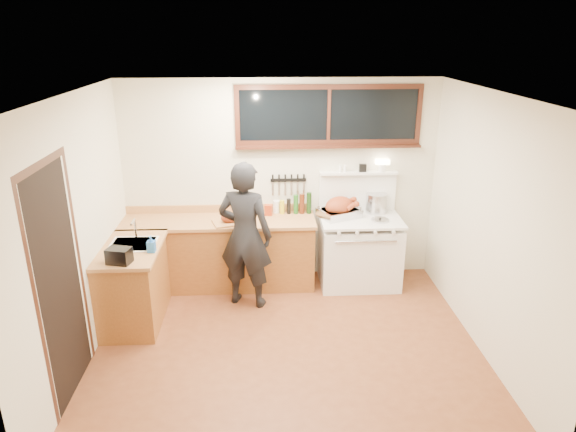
{
  "coord_description": "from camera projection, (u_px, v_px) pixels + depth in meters",
  "views": [
    {
      "loc": [
        -0.23,
        -4.61,
        3.13
      ],
      "look_at": [
        0.05,
        0.85,
        1.15
      ],
      "focal_mm": 32.0,
      "sensor_mm": 36.0,
      "label": 1
    }
  ],
  "objects": [
    {
      "name": "toaster",
      "position": [
        119.0,
        256.0,
        5.2
      ],
      "size": [
        0.27,
        0.21,
        0.16
      ],
      "color": "black",
      "rests_on": "counter_left"
    },
    {
      "name": "saucepan",
      "position": [
        354.0,
        208.0,
        6.66
      ],
      "size": [
        0.17,
        0.27,
        0.1
      ],
      "color": "silver",
      "rests_on": "vintage_stove"
    },
    {
      "name": "man",
      "position": [
        245.0,
        235.0,
        5.97
      ],
      "size": [
        0.75,
        0.61,
        1.77
      ],
      "color": "black",
      "rests_on": "ground"
    },
    {
      "name": "sink_unit",
      "position": [
        133.0,
        249.0,
        5.7
      ],
      "size": [
        0.5,
        0.45,
        0.37
      ],
      "color": "white",
      "rests_on": "counter_left"
    },
    {
      "name": "pitcher",
      "position": [
        276.0,
        207.0,
        6.65
      ],
      "size": [
        0.11,
        0.11,
        0.16
      ],
      "color": "white",
      "rests_on": "counter_back"
    },
    {
      "name": "cutting_board",
      "position": [
        230.0,
        219.0,
        6.29
      ],
      "size": [
        0.46,
        0.4,
        0.14
      ],
      "color": "#B67D48",
      "rests_on": "counter_back"
    },
    {
      "name": "vintage_stove",
      "position": [
        359.0,
        250.0,
        6.62
      ],
      "size": [
        1.02,
        0.74,
        1.59
      ],
      "color": "white",
      "rests_on": "ground"
    },
    {
      "name": "bottle_cluster",
      "position": [
        298.0,
        204.0,
        6.6
      ],
      "size": [
        0.41,
        0.07,
        0.28
      ],
      "color": "black",
      "rests_on": "counter_back"
    },
    {
      "name": "back_window",
      "position": [
        329.0,
        122.0,
        6.35
      ],
      "size": [
        2.32,
        0.13,
        0.77
      ],
      "color": "black",
      "rests_on": "room_shell"
    },
    {
      "name": "ground_plane",
      "position": [
        287.0,
        347.0,
        5.41
      ],
      "size": [
        4.0,
        3.5,
        0.02
      ],
      "primitive_type": "cube",
      "color": "brown"
    },
    {
      "name": "roast_turkey",
      "position": [
        340.0,
        209.0,
        6.5
      ],
      "size": [
        0.6,
        0.54,
        0.26
      ],
      "color": "silver",
      "rests_on": "vintage_stove"
    },
    {
      "name": "counter_left",
      "position": [
        134.0,
        284.0,
        5.76
      ],
      "size": [
        0.64,
        1.09,
        0.9
      ],
      "color": "brown",
      "rests_on": "ground"
    },
    {
      "name": "stockpot",
      "position": [
        376.0,
        203.0,
        6.64
      ],
      "size": [
        0.3,
        0.3,
        0.25
      ],
      "color": "silver",
      "rests_on": "vintage_stove"
    },
    {
      "name": "room_shell",
      "position": [
        287.0,
        197.0,
        4.85
      ],
      "size": [
        4.1,
        3.6,
        2.65
      ],
      "color": "beige",
      "rests_on": "ground"
    },
    {
      "name": "left_doorway",
      "position": [
        61.0,
        282.0,
        4.42
      ],
      "size": [
        0.02,
        1.04,
        2.17
      ],
      "color": "black",
      "rests_on": "ground"
    },
    {
      "name": "counter_back",
      "position": [
        219.0,
        252.0,
        6.58
      ],
      "size": [
        2.44,
        0.64,
        1.0
      ],
      "color": "brown",
      "rests_on": "ground"
    },
    {
      "name": "knife_strip",
      "position": [
        288.0,
        181.0,
        6.59
      ],
      "size": [
        0.46,
        0.03,
        0.28
      ],
      "color": "black",
      "rests_on": "room_shell"
    },
    {
      "name": "soap_bottle",
      "position": [
        151.0,
        244.0,
        5.46
      ],
      "size": [
        0.09,
        0.09,
        0.18
      ],
      "color": "blue",
      "rests_on": "counter_left"
    },
    {
      "name": "pot_lid",
      "position": [
        380.0,
        220.0,
        6.38
      ],
      "size": [
        0.24,
        0.24,
        0.04
      ],
      "color": "silver",
      "rests_on": "vintage_stove"
    },
    {
      "name": "coffee_tin",
      "position": [
        268.0,
        210.0,
        6.56
      ],
      "size": [
        0.1,
        0.09,
        0.14
      ],
      "color": "#9E3011",
      "rests_on": "counter_back"
    }
  ]
}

